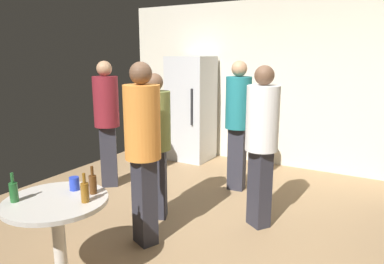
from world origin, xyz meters
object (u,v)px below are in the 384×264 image
(refrigerator, at_px, (191,109))
(person_in_orange_shirt, at_px, (143,141))
(beer_bottle_green, at_px, (14,191))
(person_in_teal_shirt, at_px, (238,116))
(person_in_olive_shirt, at_px, (155,136))
(person_in_maroon_shirt, at_px, (107,114))
(beer_bottle_brown, at_px, (93,184))
(plastic_cup_blue, at_px, (74,184))
(person_in_white_shirt, at_px, (262,135))
(beer_bottle_amber, at_px, (85,192))
(foreground_table, at_px, (57,212))

(refrigerator, bearing_deg, person_in_orange_shirt, -68.74)
(beer_bottle_green, height_order, person_in_teal_shirt, person_in_teal_shirt)
(person_in_olive_shirt, relative_size, person_in_orange_shirt, 0.93)
(person_in_maroon_shirt, xyz_separation_m, person_in_orange_shirt, (1.40, -1.01, 0.01))
(beer_bottle_green, height_order, person_in_maroon_shirt, person_in_maroon_shirt)
(beer_bottle_green, distance_m, person_in_maroon_shirt, 2.29)
(person_in_teal_shirt, xyz_separation_m, person_in_orange_shirt, (-0.21, -1.79, 0.01))
(beer_bottle_brown, height_order, person_in_orange_shirt, person_in_orange_shirt)
(plastic_cup_blue, xyz_separation_m, person_in_maroon_shirt, (-1.18, 1.66, 0.24))
(refrigerator, xyz_separation_m, beer_bottle_brown, (1.05, -3.40, -0.08))
(beer_bottle_brown, xyz_separation_m, person_in_olive_shirt, (-0.20, 1.15, 0.14))
(person_in_orange_shirt, bearing_deg, person_in_olive_shirt, -132.78)
(beer_bottle_brown, distance_m, beer_bottle_green, 0.58)
(person_in_white_shirt, bearing_deg, person_in_maroon_shirt, -58.52)
(beer_bottle_amber, height_order, beer_bottle_brown, same)
(refrigerator, xyz_separation_m, person_in_orange_shirt, (1.08, -2.77, 0.14))
(refrigerator, xyz_separation_m, beer_bottle_green, (0.65, -3.82, -0.08))
(beer_bottle_amber, height_order, person_in_olive_shirt, person_in_olive_shirt)
(beer_bottle_brown, bearing_deg, refrigerator, 107.18)
(plastic_cup_blue, xyz_separation_m, person_in_orange_shirt, (0.22, 0.65, 0.25))
(plastic_cup_blue, bearing_deg, foreground_table, -83.30)
(refrigerator, relative_size, person_in_maroon_shirt, 1.03)
(beer_bottle_amber, xyz_separation_m, person_in_white_shirt, (0.80, 1.70, 0.20))
(person_in_olive_shirt, bearing_deg, foreground_table, -24.53)
(beer_bottle_amber, bearing_deg, person_in_maroon_shirt, 128.83)
(refrigerator, distance_m, plastic_cup_blue, 3.52)
(refrigerator, relative_size, beer_bottle_brown, 7.83)
(person_in_orange_shirt, bearing_deg, beer_bottle_amber, 26.61)
(beer_bottle_brown, distance_m, person_in_orange_shirt, 0.67)
(beer_bottle_amber, xyz_separation_m, beer_bottle_brown, (-0.07, 0.15, 0.00))
(person_in_teal_shirt, xyz_separation_m, person_in_olive_shirt, (-0.44, -1.27, -0.07))
(beer_bottle_green, distance_m, person_in_white_shirt, 2.35)
(beer_bottle_brown, height_order, person_in_teal_shirt, person_in_teal_shirt)
(refrigerator, xyz_separation_m, plastic_cup_blue, (0.86, -3.42, -0.11))
(refrigerator, bearing_deg, plastic_cup_blue, -75.89)
(beer_bottle_brown, height_order, plastic_cup_blue, beer_bottle_brown)
(foreground_table, height_order, beer_bottle_amber, beer_bottle_amber)
(plastic_cup_blue, height_order, person_in_olive_shirt, person_in_olive_shirt)
(plastic_cup_blue, xyz_separation_m, person_in_teal_shirt, (0.43, 2.44, 0.24))
(person_in_teal_shirt, distance_m, person_in_orange_shirt, 1.80)
(person_in_maroon_shirt, bearing_deg, beer_bottle_amber, -1.08)
(person_in_olive_shirt, distance_m, person_in_maroon_shirt, 1.27)
(foreground_table, xyz_separation_m, person_in_olive_shirt, (-0.04, 1.38, 0.33))
(person_in_white_shirt, xyz_separation_m, person_in_orange_shirt, (-0.85, -0.91, 0.03))
(beer_bottle_amber, distance_m, beer_bottle_green, 0.54)
(person_in_white_shirt, distance_m, person_in_olive_shirt, 1.15)
(person_in_teal_shirt, relative_size, person_in_white_shirt, 1.01)
(plastic_cup_blue, bearing_deg, person_in_white_shirt, 55.74)
(beer_bottle_brown, relative_size, beer_bottle_green, 1.00)
(beer_bottle_brown, bearing_deg, person_in_white_shirt, 60.52)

